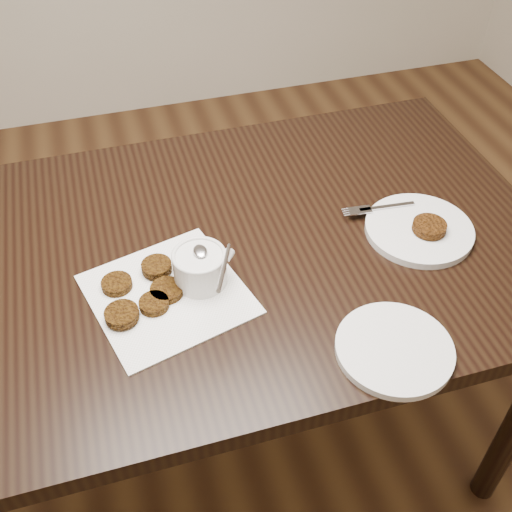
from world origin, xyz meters
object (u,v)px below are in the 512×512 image
(plate_with_patty, at_px, (420,226))
(sauce_ramekin, at_px, (199,254))
(napkin, at_px, (168,294))
(plate_empty, at_px, (394,349))
(table, at_px, (237,354))

(plate_with_patty, bearing_deg, sauce_ramekin, -178.71)
(napkin, distance_m, plate_empty, 0.43)
(napkin, bearing_deg, plate_empty, -34.70)
(napkin, distance_m, plate_with_patty, 0.54)
(plate_with_patty, bearing_deg, table, 168.60)
(napkin, xyz_separation_m, sauce_ramekin, (0.07, 0.02, 0.07))
(table, relative_size, napkin, 4.87)
(plate_with_patty, xyz_separation_m, plate_empty, (-0.19, -0.27, -0.01))
(table, relative_size, plate_empty, 6.48)
(napkin, distance_m, sauce_ramekin, 0.10)
(sauce_ramekin, relative_size, plate_with_patty, 0.62)
(table, bearing_deg, plate_empty, -60.61)
(sauce_ramekin, xyz_separation_m, plate_empty, (0.28, -0.26, -0.07))
(table, distance_m, napkin, 0.42)
(sauce_ramekin, distance_m, plate_with_patty, 0.47)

